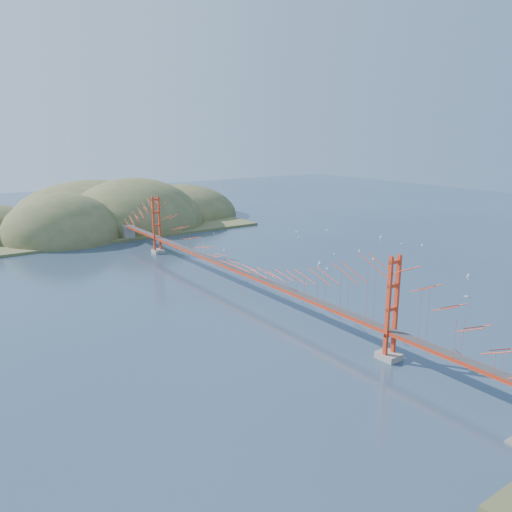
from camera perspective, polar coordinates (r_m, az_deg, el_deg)
ground at (r=78.56m, az=-2.05°, el=-3.88°), size 320.00×320.00×0.00m
bridge at (r=76.84m, az=-2.17°, el=1.13°), size 2.20×94.40×12.00m
far_headlands at (r=140.12m, az=-16.84°, el=3.51°), size 84.00×58.00×25.00m
sailboat_3 at (r=105.99m, az=-8.06°, el=0.80°), size 0.53×0.43×0.63m
sailboat_10 at (r=58.59m, az=24.02°, el=-11.47°), size 0.38×0.48×0.56m
sailboat_7 at (r=116.60m, az=4.87°, el=2.10°), size 0.55×0.55×0.61m
sailboat_12 at (r=121.11m, az=-4.81°, el=2.54°), size 0.48×0.40×0.56m
sailboat_6 at (r=81.63m, az=22.88°, el=-4.21°), size 0.63×0.63×0.70m
sailboat_2 at (r=92.89m, az=23.07°, el=-2.10°), size 0.56×0.50×0.64m
sailboat_15 at (r=123.85m, az=4.64°, el=2.81°), size 0.58×0.60×0.67m
sailboat_5 at (r=99.77m, az=13.25°, el=-0.28°), size 0.52×0.53×0.60m
sailboat_8 at (r=125.97m, az=8.09°, el=2.91°), size 0.62×0.59×0.70m
sailboat_0 at (r=91.27m, az=8.13°, el=-1.36°), size 0.57×0.57×0.64m
sailboat_4 at (r=102.01m, az=8.91°, el=0.25°), size 0.64×0.64×0.67m
sailboat_17 at (r=120.20m, az=14.06°, el=2.09°), size 0.61×0.52×0.69m
sailboat_16 at (r=104.19m, az=-3.65°, el=0.69°), size 0.67×0.67×0.73m
sailboat_9 at (r=115.04m, az=18.46°, el=1.26°), size 0.61×0.61×0.68m
sailboat_14 at (r=105.51m, az=11.71°, el=0.59°), size 0.70×0.70×0.73m
sailboat_11 at (r=114.69m, az=16.33°, el=1.38°), size 0.67×0.67×0.70m
sailboat_extra_0 at (r=94.19m, az=7.23°, el=-0.84°), size 0.63×0.51×0.74m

